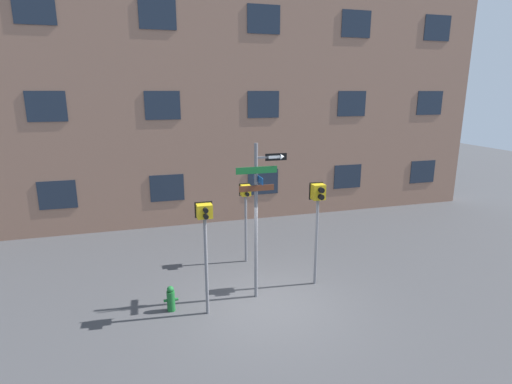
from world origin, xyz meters
TOP-DOWN VIEW (x-y plane):
  - ground_plane at (0.00, 0.00)m, footprint 60.00×60.00m
  - building_facade at (0.00, 7.33)m, footprint 24.00×0.63m
  - street_sign_pole at (-0.12, 0.51)m, footprint 1.32×0.78m
  - pedestrian_signal_left at (-1.56, 0.04)m, footprint 0.42×0.40m
  - pedestrian_signal_right at (1.65, 0.77)m, footprint 0.40×0.40m
  - pedestrian_signal_across at (0.15, 2.81)m, footprint 0.35×0.40m
  - fire_hydrant at (-2.42, 0.42)m, footprint 0.36×0.20m

SIDE VIEW (x-z plane):
  - ground_plane at x=0.00m, z-range 0.00..0.00m
  - fire_hydrant at x=-2.42m, z-range -0.01..0.65m
  - pedestrian_signal_across at x=0.15m, z-range 0.69..3.25m
  - pedestrian_signal_left at x=-1.56m, z-range 0.80..3.64m
  - pedestrian_signal_right at x=1.65m, z-range 0.86..3.81m
  - street_sign_pole at x=-0.12m, z-range 0.42..4.54m
  - building_facade at x=0.00m, z-range 0.00..12.89m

